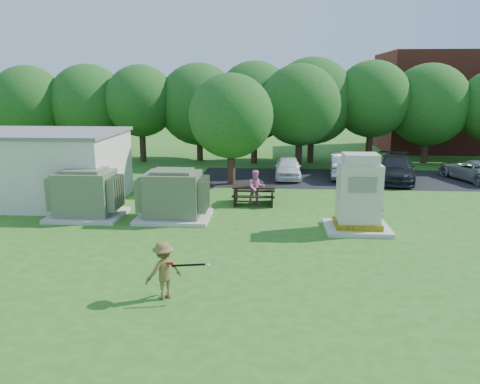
# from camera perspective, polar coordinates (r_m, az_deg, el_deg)

# --- Properties ---
(ground) EXTENTS (120.00, 120.00, 0.00)m
(ground) POSITION_cam_1_polar(r_m,az_deg,el_deg) (15.14, -1.04, -8.25)
(ground) COLOR #2D6619
(ground) RESTS_ON ground
(service_building) EXTENTS (10.00, 5.00, 3.20)m
(service_building) POSITION_cam_1_polar(r_m,az_deg,el_deg) (24.65, -25.94, 2.65)
(service_building) COLOR beige
(service_building) RESTS_ON ground
(service_building_roof) EXTENTS (10.20, 5.20, 0.15)m
(service_building_roof) POSITION_cam_1_polar(r_m,az_deg,el_deg) (24.44, -26.33, 6.51)
(service_building_roof) COLOR slate
(service_building_roof) RESTS_ON service_building
(brick_building) EXTENTS (15.00, 8.00, 8.00)m
(brick_building) POSITION_cam_1_polar(r_m,az_deg,el_deg) (44.36, 26.52, 9.82)
(brick_building) COLOR maroon
(brick_building) RESTS_ON ground
(parking_strip) EXTENTS (20.00, 6.00, 0.01)m
(parking_strip) POSITION_cam_1_polar(r_m,az_deg,el_deg) (28.68, 15.43, 1.57)
(parking_strip) COLOR #232326
(parking_strip) RESTS_ON ground
(transformer_left) EXTENTS (3.00, 2.40, 2.07)m
(transformer_left) POSITION_cam_1_polar(r_m,az_deg,el_deg) (20.60, -18.25, -0.30)
(transformer_left) COLOR beige
(transformer_left) RESTS_ON ground
(transformer_right) EXTENTS (3.00, 2.40, 2.07)m
(transformer_right) POSITION_cam_1_polar(r_m,az_deg,el_deg) (19.51, -8.13, -0.48)
(transformer_right) COLOR beige
(transformer_right) RESTS_ON ground
(generator_cabinet) EXTENTS (2.44, 1.99, 2.97)m
(generator_cabinet) POSITION_cam_1_polar(r_m,az_deg,el_deg) (18.27, 14.25, -0.63)
(generator_cabinet) COLOR beige
(generator_cabinet) RESTS_ON ground
(picnic_table) EXTENTS (1.97, 1.48, 0.84)m
(picnic_table) POSITION_cam_1_polar(r_m,az_deg,el_deg) (21.81, 1.70, -0.11)
(picnic_table) COLOR black
(picnic_table) RESTS_ON ground
(batter) EXTENTS (1.14, 1.06, 1.54)m
(batter) POSITION_cam_1_polar(r_m,az_deg,el_deg) (12.48, -9.28, -9.41)
(batter) COLOR brown
(batter) RESTS_ON ground
(person_by_generator) EXTENTS (0.67, 0.67, 1.57)m
(person_by_generator) POSITION_cam_1_polar(r_m,az_deg,el_deg) (18.78, 16.28, -2.01)
(person_by_generator) COLOR #212327
(person_by_generator) RESTS_ON ground
(person_at_picnic) EXTENTS (0.91, 0.78, 1.64)m
(person_at_picnic) POSITION_cam_1_polar(r_m,az_deg,el_deg) (21.57, 1.99, 0.54)
(person_at_picnic) COLOR pink
(person_at_picnic) RESTS_ON ground
(car_white) EXTENTS (1.56, 3.73, 1.26)m
(car_white) POSITION_cam_1_polar(r_m,az_deg,el_deg) (27.90, 5.87, 2.97)
(car_white) COLOR white
(car_white) RESTS_ON ground
(car_silver_a) EXTENTS (2.00, 4.66, 1.49)m
(car_silver_a) POSITION_cam_1_polar(r_m,az_deg,el_deg) (28.68, 12.56, 3.24)
(car_silver_a) COLOR #A8A9AD
(car_silver_a) RESTS_ON ground
(car_dark) EXTENTS (2.94, 5.25, 1.44)m
(car_dark) POSITION_cam_1_polar(r_m,az_deg,el_deg) (28.37, 18.35, 2.72)
(car_dark) COLOR black
(car_dark) RESTS_ON ground
(car_silver_b) EXTENTS (3.29, 4.73, 1.20)m
(car_silver_b) POSITION_cam_1_polar(r_m,az_deg,el_deg) (30.30, 26.49, 2.40)
(car_silver_b) COLOR #ACACB1
(car_silver_b) RESTS_ON ground
(batting_equipment) EXTENTS (1.17, 0.25, 0.11)m
(batting_equipment) POSITION_cam_1_polar(r_m,az_deg,el_deg) (12.13, -6.41, -8.81)
(batting_equipment) COLOR black
(batting_equipment) RESTS_ON ground
(tree_row) EXTENTS (41.30, 13.30, 7.30)m
(tree_row) POSITION_cam_1_polar(r_m,az_deg,el_deg) (32.58, 4.89, 10.68)
(tree_row) COLOR #47301E
(tree_row) RESTS_ON ground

